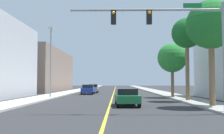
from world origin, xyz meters
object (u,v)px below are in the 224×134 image
Objects in this scene: street_lamp at (51,58)px; palm_mid at (187,34)px; palm_far at (172,58)px; car_blue at (88,89)px; traffic_signal_mast at (177,31)px; car_green at (127,97)px; palm_near at (211,25)px; car_silver at (93,88)px.

street_lamp reaches higher than palm_mid.
street_lamp is 15.18m from palm_mid.
palm_far is 1.43× the size of car_blue.
traffic_signal_mast is 2.05× the size of car_blue.
car_blue is at bearing 107.82° from traffic_signal_mast.
palm_far reaches higher than car_green.
palm_near reaches higher than car_green.
palm_mid reaches higher than palm_far.
car_silver is (-10.86, 14.42, -4.00)m from palm_far.
palm_near is 1.89× the size of car_silver.
palm_far is 1.51× the size of car_green.
car_silver is (-4.97, 25.41, 0.05)m from car_green.
palm_near is 24.65m from car_blue.
car_blue is (-8.06, 25.07, -4.10)m from traffic_signal_mast.
palm_mid is at bearing 91.43° from palm_near.
car_silver is (-11.18, 26.71, -5.31)m from palm_near.
street_lamp is at bearing -106.86° from car_blue.
palm_far is at bearing -39.19° from car_blue.
traffic_signal_mast is 7.22m from car_green.
palm_near is at bearing -14.23° from car_green.
palm_mid is (14.44, -4.25, 1.94)m from street_lamp.
traffic_signal_mast is at bearing -72.74° from car_blue.
palm_mid reaches higher than traffic_signal_mast.
palm_far is (14.28, 1.90, 0.16)m from street_lamp.
street_lamp is at bearing 144.54° from palm_near.
palm_near is at bearing -62.18° from car_blue.
palm_mid is 1.88× the size of car_green.
palm_near is 8.31m from car_green.
palm_mid is (-0.15, 6.15, 0.47)m from palm_near.
palm_mid is at bearing 36.24° from car_green.
car_silver is at bearing 112.72° from palm_near.
palm_near is (14.59, -10.40, 1.47)m from street_lamp.
car_green is 0.95× the size of car_blue.
palm_near is at bearing 48.94° from traffic_signal_mast.
palm_far reaches higher than car_silver.
street_lamp is 1.03× the size of palm_near.
car_green is 1.03× the size of car_silver.
street_lamp is (-11.21, 14.28, -0.26)m from traffic_signal_mast.
street_lamp is 17.98m from palm_near.
palm_mid is 1.24× the size of palm_far.
car_silver is at bearing 78.19° from street_lamp.
palm_near reaches higher than traffic_signal_mast.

